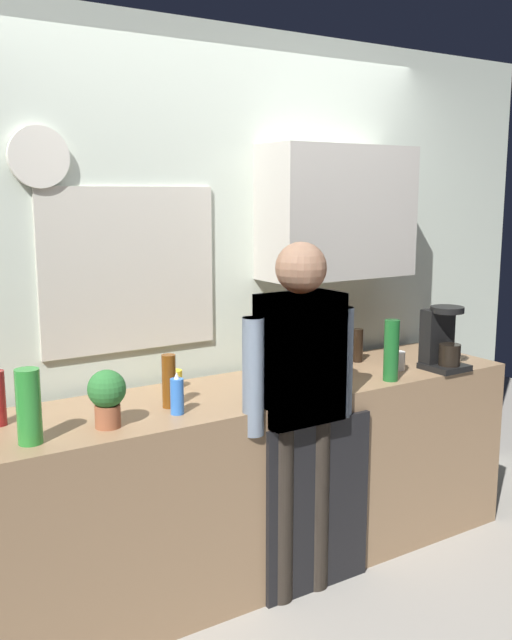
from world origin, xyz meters
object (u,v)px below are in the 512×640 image
cup_yellow_cup (175,379)px  bottle_amber_beer (169,381)px  bottle_dark_sauce (358,345)px  bottle_clear_soda (29,407)px  person_guest (300,392)px  cup_white_mug (397,361)px  dish_soap (177,396)px  person_at_sink (300,392)px  mixing_bowl (295,367)px  coffee_maker (442,341)px  bottle_olive_oil (304,343)px  bottle_green_wine (391,350)px  potted_plant (107,395)px

cup_yellow_cup → bottle_amber_beer: bearing=-120.6°
bottle_dark_sauce → cup_yellow_cup: bearing=176.4°
bottle_clear_soda → person_guest: person_guest is taller
bottle_clear_soda → cup_white_mug: bottle_clear_soda is taller
dish_soap → person_at_sink: (0.52, -0.15, -0.03)m
mixing_bowl → cup_white_mug: bearing=-21.7°
coffee_maker → cup_yellow_cup: bearing=162.5°
person_guest → bottle_olive_oil: bearing=-94.1°
bottle_dark_sauce → person_at_sink: person_at_sink is taller
bottle_clear_soda → cup_yellow_cup: size_ratio=3.29×
coffee_maker → cup_yellow_cup: size_ratio=3.88×
bottle_green_wine → cup_yellow_cup: 1.05m
bottle_amber_beer → mixing_bowl: (0.77, 0.15, -0.07)m
mixing_bowl → person_guest: 0.48m
bottle_amber_beer → person_at_sink: (0.50, -0.25, -0.07)m
dish_soap → coffee_maker: bearing=-2.1°
bottle_olive_oil → dish_soap: (-0.93, -0.38, -0.05)m
cup_white_mug → cup_yellow_cup: cup_white_mug is taller
person_at_sink → potted_plant: bearing=171.7°
bottle_amber_beer → person_guest: 0.57m
bottle_amber_beer → cup_yellow_cup: bottle_amber_beer is taller
cup_yellow_cup → dish_soap: 0.40m
person_at_sink → mixing_bowl: bearing=58.4°
coffee_maker → mixing_bowl: coffee_maker is taller
cup_yellow_cup → person_guest: size_ratio=0.05×
cup_white_mug → potted_plant: potted_plant is taller
bottle_dark_sauce → cup_yellow_cup: 1.07m
person_guest → dish_soap: bearing=17.9°
bottle_amber_beer → cup_yellow_cup: bearing=59.4°
bottle_dark_sauce → bottle_clear_soda: size_ratio=0.64×
cup_white_mug → mixing_bowl: cup_white_mug is taller
bottle_clear_soda → dish_soap: 0.61m
bottle_dark_sauce → potted_plant: bearing=-168.9°
cup_white_mug → cup_yellow_cup: size_ratio=1.12×
person_at_sink → bottle_amber_beer: bearing=155.2°
coffee_maker → person_guest: 0.99m
dish_soap → person_at_sink: size_ratio=0.11×
bottle_green_wine → person_guest: person_guest is taller
bottle_amber_beer → mixing_bowl: bearing=11.2°
bottle_dark_sauce → cup_yellow_cup: (-1.06, 0.07, -0.05)m
cup_yellow_cup → mixing_bowl: 0.62m
coffee_maker → person_at_sink: 0.99m
bottle_green_wine → person_guest: bearing=-174.1°
bottle_dark_sauce → bottle_olive_oil: 0.31m
bottle_green_wine → mixing_bowl: bottle_green_wine is taller
bottle_green_wine → potted_plant: 1.42m
bottle_clear_soda → bottle_olive_oil: bearing=14.7°
bottle_olive_oil → bottle_amber_beer: size_ratio=1.09×
bottle_dark_sauce → person_guest: size_ratio=0.11×
cup_yellow_cup → person_guest: 0.62m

